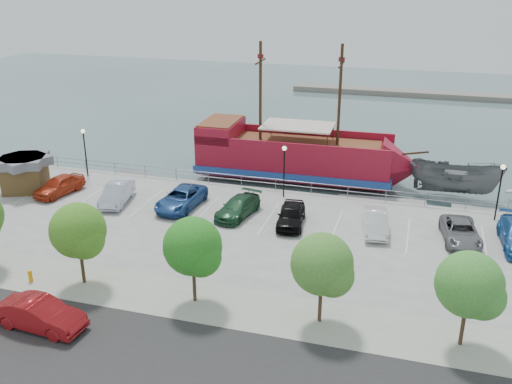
# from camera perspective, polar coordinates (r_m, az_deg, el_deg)

# --- Properties ---
(ground) EXTENTS (160.00, 160.00, 0.00)m
(ground) POSITION_cam_1_polar(r_m,az_deg,el_deg) (40.89, 0.55, -5.05)
(ground) COLOR #3F5855
(street) EXTENTS (100.00, 8.00, 0.04)m
(street) POSITION_cam_1_polar(r_m,az_deg,el_deg) (27.66, -9.01, -17.37)
(street) COLOR #282626
(street) RESTS_ON land_slab
(sidewalk) EXTENTS (100.00, 4.00, 0.05)m
(sidewalk) POSITION_cam_1_polar(r_m,az_deg,el_deg) (32.12, -4.43, -11.04)
(sidewalk) COLOR gray
(sidewalk) RESTS_ON land_slab
(seawall_railing) EXTENTS (50.00, 0.06, 1.00)m
(seawall_railing) POSITION_cam_1_polar(r_m,az_deg,el_deg) (47.21, 3.16, 0.67)
(seawall_railing) COLOR slate
(seawall_railing) RESTS_ON land_slab
(far_shore) EXTENTS (40.00, 3.00, 0.80)m
(far_shore) POSITION_cam_1_polar(r_m,az_deg,el_deg) (91.96, 16.36, 9.38)
(far_shore) COLOR gray
(far_shore) RESTS_ON ground
(pirate_ship) EXTENTS (20.64, 6.13, 12.96)m
(pirate_ship) POSITION_cam_1_polar(r_m,az_deg,el_deg) (52.13, 5.49, 3.38)
(pirate_ship) COLOR maroon
(pirate_ship) RESTS_ON ground
(patrol_boat) EXTENTS (8.01, 3.76, 2.99)m
(patrol_boat) POSITION_cam_1_polar(r_m,az_deg,el_deg) (50.98, 19.29, 1.02)
(patrol_boat) COLOR slate
(patrol_boat) RESTS_ON ground
(dock_west) EXTENTS (6.41, 2.98, 0.35)m
(dock_west) POSITION_cam_1_polar(r_m,az_deg,el_deg) (53.66, -11.33, 1.33)
(dock_west) COLOR #66635C
(dock_west) RESTS_ON ground
(dock_mid) EXTENTS (7.33, 2.67, 0.41)m
(dock_mid) POSITION_cam_1_polar(r_m,az_deg,el_deg) (47.99, 12.45, -1.17)
(dock_mid) COLOR gray
(dock_mid) RESTS_ON ground
(dock_east) EXTENTS (7.44, 2.41, 0.42)m
(dock_east) POSITION_cam_1_polar(r_m,az_deg,el_deg) (48.41, 23.26, -2.27)
(dock_east) COLOR gray
(dock_east) RESTS_ON ground
(shed) EXTENTS (4.58, 4.58, 2.91)m
(shed) POSITION_cam_1_polar(r_m,az_deg,el_deg) (50.85, -22.14, 1.84)
(shed) COLOR brown
(shed) RESTS_ON land_slab
(street_sedan) EXTENTS (4.95, 2.04, 1.59)m
(street_sedan) POSITION_cam_1_polar(r_m,az_deg,el_deg) (31.68, -20.80, -11.37)
(street_sedan) COLOR maroon
(street_sedan) RESTS_ON street
(fire_hydrant) EXTENTS (0.26, 0.26, 0.75)m
(fire_hydrant) POSITION_cam_1_polar(r_m,az_deg,el_deg) (36.36, -21.64, -7.78)
(fire_hydrant) COLOR orange
(fire_hydrant) RESTS_ON sidewalk
(lamp_post_left) EXTENTS (0.36, 0.36, 4.28)m
(lamp_post_left) POSITION_cam_1_polar(r_m,az_deg,el_deg) (52.22, -16.78, 4.62)
(lamp_post_left) COLOR black
(lamp_post_left) RESTS_ON land_slab
(lamp_post_mid) EXTENTS (0.36, 0.36, 4.28)m
(lamp_post_mid) POSITION_cam_1_polar(r_m,az_deg,el_deg) (45.21, 2.83, 2.98)
(lamp_post_mid) COLOR black
(lamp_post_mid) RESTS_ON land_slab
(lamp_post_right) EXTENTS (0.36, 0.36, 4.28)m
(lamp_post_right) POSITION_cam_1_polar(r_m,az_deg,el_deg) (44.50, 23.27, 0.89)
(lamp_post_right) COLOR black
(lamp_post_right) RESTS_ON land_slab
(tree_c) EXTENTS (3.30, 3.20, 5.00)m
(tree_c) POSITION_cam_1_polar(r_m,az_deg,el_deg) (33.82, -17.22, -3.92)
(tree_c) COLOR #473321
(tree_c) RESTS_ON sidewalk
(tree_d) EXTENTS (3.30, 3.20, 5.00)m
(tree_d) POSITION_cam_1_polar(r_m,az_deg,el_deg) (30.71, -6.15, -5.67)
(tree_d) COLOR #473321
(tree_d) RESTS_ON sidewalk
(tree_e) EXTENTS (3.30, 3.20, 5.00)m
(tree_e) POSITION_cam_1_polar(r_m,az_deg,el_deg) (28.99, 6.87, -7.44)
(tree_e) COLOR #473321
(tree_e) RESTS_ON sidewalk
(tree_f) EXTENTS (3.30, 3.20, 5.00)m
(tree_f) POSITION_cam_1_polar(r_m,az_deg,el_deg) (28.91, 20.82, -8.91)
(tree_f) COLOR #473321
(tree_f) RESTS_ON sidewalk
(parked_car_a) EXTENTS (2.73, 4.84, 1.55)m
(parked_car_a) POSITION_cam_1_polar(r_m,az_deg,el_deg) (49.17, -19.08, 0.65)
(parked_car_a) COLOR #B43317
(parked_car_a) RESTS_ON land_slab
(parked_car_b) EXTENTS (2.53, 4.95, 1.55)m
(parked_car_b) POSITION_cam_1_polar(r_m,az_deg,el_deg) (46.04, -13.76, -0.15)
(parked_car_b) COLOR #B1B6C9
(parked_car_b) RESTS_ON land_slab
(parked_car_c) EXTENTS (2.79, 5.53, 1.50)m
(parked_car_c) POSITION_cam_1_polar(r_m,az_deg,el_deg) (44.23, -7.50, -0.64)
(parked_car_c) COLOR navy
(parked_car_c) RESTS_ON land_slab
(parked_car_d) EXTENTS (2.80, 5.06, 1.39)m
(parked_car_d) POSITION_cam_1_polar(r_m,az_deg,el_deg) (42.42, -1.83, -1.53)
(parked_car_d) COLOR #1D482A
(parked_car_d) RESTS_ON land_slab
(parked_car_e) EXTENTS (2.34, 4.72, 1.55)m
(parked_car_e) POSITION_cam_1_polar(r_m,az_deg,el_deg) (40.97, 3.53, -2.29)
(parked_car_e) COLOR black
(parked_car_e) RESTS_ON land_slab
(parked_car_f) EXTENTS (2.21, 4.67, 1.48)m
(parked_car_f) POSITION_cam_1_polar(r_m,az_deg,el_deg) (40.69, 11.86, -2.96)
(parked_car_f) COLOR white
(parked_car_f) RESTS_ON land_slab
(parked_car_g) EXTENTS (2.89, 5.20, 1.37)m
(parked_car_g) POSITION_cam_1_polar(r_m,az_deg,el_deg) (40.91, 19.78, -3.77)
(parked_car_g) COLOR slate
(parked_car_g) RESTS_ON land_slab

